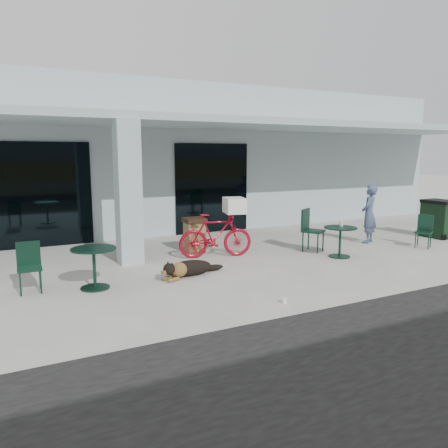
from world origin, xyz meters
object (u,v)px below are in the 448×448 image
wheeled_bin (439,219)px  cafe_chair_near (30,268)px  cafe_table_far (340,242)px  person (369,214)px  cafe_chair_far_a (313,230)px  bicycle (216,236)px  dog (189,267)px  cafe_table_near (94,268)px  trash_receptacle (195,235)px  cafe_chair_far_b (424,232)px

wheeled_bin → cafe_chair_near: bearing=-180.0°
cafe_table_far → person: person is taller
person → cafe_chair_far_a: bearing=-26.4°
bicycle → cafe_chair_far_a: bearing=-88.4°
bicycle → dog: bearing=149.7°
cafe_table_far → cafe_table_near: bearing=178.7°
cafe_table_near → person: 7.47m
trash_receptacle → cafe_table_far: bearing=-36.1°
trash_receptacle → cafe_table_near: bearing=-145.2°
cafe_chair_far_b → trash_receptacle: size_ratio=0.99×
cafe_chair_near → trash_receptacle: cafe_chair_near is taller
cafe_chair_far_a → wheeled_bin: 4.41m
cafe_table_far → bicycle: bearing=153.3°
trash_receptacle → cafe_chair_far_a: bearing=-25.7°
cafe_chair_near → cafe_chair_far_b: (9.23, -0.59, -0.02)m
cafe_table_near → cafe_chair_near: size_ratio=0.90×
dog → cafe_chair_far_b: (6.38, -0.29, 0.24)m
bicycle → person: size_ratio=1.09×
cafe_chair_far_a → person: 2.03m
dog → cafe_table_near: (-1.82, 0.02, 0.19)m
person → wheeled_bin: (2.40, -0.33, -0.24)m
cafe_table_near → cafe_chair_far_a: size_ratio=0.76×
cafe_table_far → cafe_chair_near: bearing=176.5°
cafe_chair_near → trash_receptacle: 4.15m
bicycle → cafe_chair_far_a: cafe_chair_far_a is taller
cafe_chair_far_b → trash_receptacle: (-5.42, 2.24, 0.00)m
cafe_chair_near → dog: bearing=-4.4°
cafe_table_far → cafe_chair_far_a: (-0.17, 0.78, 0.17)m
cafe_table_far → trash_receptacle: trash_receptacle is taller
cafe_chair_far_b → trash_receptacle: trash_receptacle is taller
bicycle → cafe_table_far: (2.59, -1.31, -0.16)m
dog → person: (5.59, 0.83, 0.60)m
cafe_table_near → cafe_chair_far_b: bearing=-2.2°
bicycle → wheeled_bin: size_ratio=1.58×
bicycle → cafe_chair_far_a: 2.48m
cafe_chair_far_a → person: size_ratio=0.67×
dog → cafe_chair_far_b: cafe_chair_far_b is taller
person → wheeled_bin: person is taller
bicycle → cafe_chair_far_b: size_ratio=2.04×
cafe_chair_near → cafe_table_far: cafe_chair_near is taller
cafe_table_near → cafe_chair_far_a: 5.45m
cafe_table_far → cafe_chair_far_b: (2.62, -0.19, 0.06)m
dog → cafe_table_far: size_ratio=1.44×
dog → cafe_chair_far_a: cafe_chair_far_a is taller
bicycle → cafe_chair_near: bearing=116.5°
person → cafe_table_far: bearing=-3.9°
cafe_chair_far_a → trash_receptacle: cafe_chair_far_a is taller
cafe_chair_near → wheeled_bin: 10.86m
bicycle → wheeled_bin: (6.83, -0.70, 0.03)m
cafe_chair_far_a → wheeled_bin: size_ratio=0.97×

